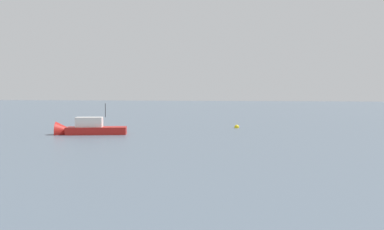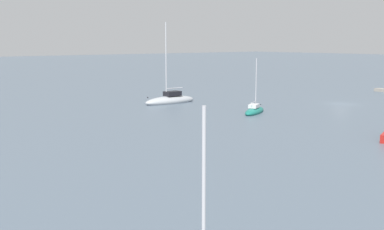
# 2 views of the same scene
# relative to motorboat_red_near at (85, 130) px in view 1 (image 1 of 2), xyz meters

# --- Properties ---
(motorboat_red_near) EXTENTS (4.49, 7.38, 3.96)m
(motorboat_red_near) POSITION_rel_motorboat_red_near_xyz_m (0.00, 0.00, 0.00)
(motorboat_red_near) COLOR red
(motorboat_red_near) RESTS_ON ground_plane
(mooring_buoy_near) EXTENTS (0.58, 0.58, 0.58)m
(mooring_buoy_near) POSITION_rel_motorboat_red_near_xyz_m (-13.22, 13.21, -0.32)
(mooring_buoy_near) COLOR yellow
(mooring_buoy_near) RESTS_ON ground_plane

